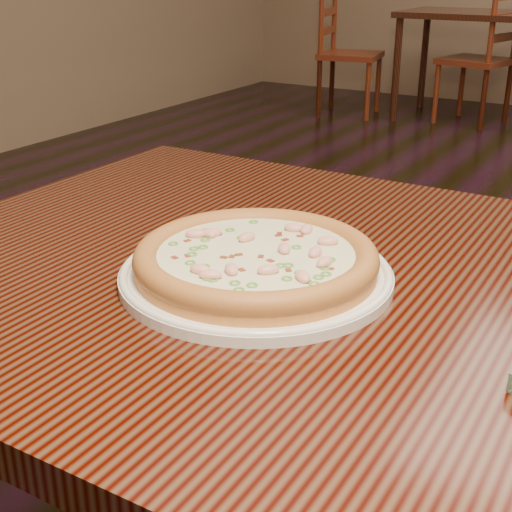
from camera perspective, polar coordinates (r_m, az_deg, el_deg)
The scene contains 6 objects.
hero_table at distance 0.85m, azimuth 8.81°, elevation -8.52°, with size 1.20×0.80×0.75m.
plate at distance 0.81m, azimuth 0.00°, elevation -1.40°, with size 0.31×0.31×0.02m.
pizza at distance 0.80m, azimuth 0.01°, elevation -0.19°, with size 0.28×0.28×0.03m.
bg_table_left at distance 5.40m, azimuth 17.25°, elevation 17.17°, with size 1.00×0.70×0.75m.
chair_a at distance 5.47m, azimuth 6.99°, elevation 15.76°, with size 0.49×0.49×0.95m.
chair_b at distance 5.30m, azimuth 17.73°, elevation 14.68°, with size 0.50×0.50×0.95m.
Camera 1 is at (-0.02, -1.48, 1.09)m, focal length 50.00 mm.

